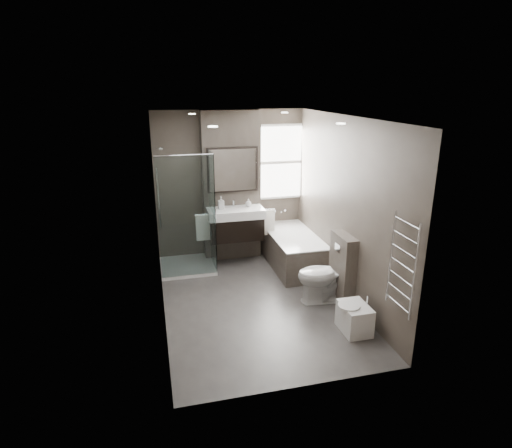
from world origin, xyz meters
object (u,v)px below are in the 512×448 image
object	(u,v)px
vanity	(236,223)
bidet	(354,318)
toilet	(325,275)
bathtub	(293,249)

from	to	relation	value
vanity	bidet	world-z (taller)	vanity
toilet	bidet	xyz separation A→B (m)	(0.04, -0.84, -0.21)
bathtub	toilet	size ratio (longest dim) A/B	1.98
toilet	vanity	bearing A→B (deg)	-143.20
bathtub	toilet	world-z (taller)	toilet
toilet	bidet	size ratio (longest dim) A/B	1.70
vanity	bathtub	size ratio (longest dim) A/B	0.59
vanity	bathtub	xyz separation A→B (m)	(0.92, -0.33, -0.43)
vanity	bidet	size ratio (longest dim) A/B	2.00
bidet	vanity	bearing A→B (deg)	112.22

